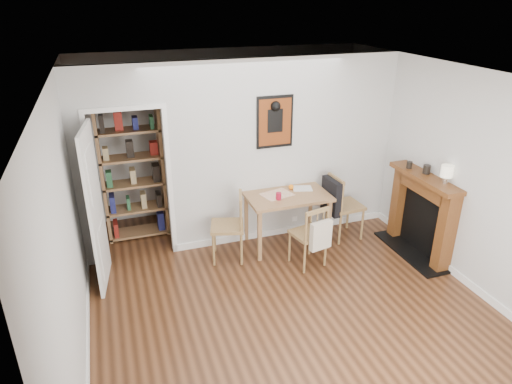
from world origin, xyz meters
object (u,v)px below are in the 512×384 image
object	(u,v)px
bookshelf	(132,171)
red_glass	(279,196)
orange_fruit	(291,187)
dining_table	(287,200)
chair_right	(344,205)
chair_front	(309,234)
ceramic_jar_b	(409,165)
fireplace	(422,212)
notebook	(302,188)
mantel_lamp	(447,172)
ceramic_jar_a	(427,169)
chair_left	(227,227)

from	to	relation	value
bookshelf	red_glass	size ratio (longest dim) A/B	21.38
bookshelf	orange_fruit	bearing A→B (deg)	-21.17
dining_table	chair_right	bearing A→B (deg)	-4.48
chair_front	ceramic_jar_b	distance (m)	1.69
chair_right	fireplace	bearing A→B (deg)	-42.86
dining_table	fireplace	distance (m)	1.85
fireplace	dining_table	bearing A→B (deg)	154.32
red_glass	notebook	world-z (taller)	red_glass
red_glass	mantel_lamp	distance (m)	2.15
notebook	fireplace	bearing A→B (deg)	-33.32
fireplace	mantel_lamp	world-z (taller)	mantel_lamp
fireplace	red_glass	size ratio (longest dim) A/B	12.85
chair_front	mantel_lamp	bearing A→B (deg)	-17.17
orange_fruit	notebook	world-z (taller)	orange_fruit
chair_front	ceramic_jar_a	bearing A→B (deg)	-5.24
chair_front	red_glass	bearing A→B (deg)	117.63
chair_right	orange_fruit	distance (m)	0.84
chair_front	fireplace	bearing A→B (deg)	-7.40
orange_fruit	ceramic_jar_b	world-z (taller)	ceramic_jar_b
dining_table	orange_fruit	size ratio (longest dim) A/B	15.76
red_glass	notebook	bearing A→B (deg)	26.86
ceramic_jar_b	chair_left	bearing A→B (deg)	170.95
dining_table	mantel_lamp	world-z (taller)	mantel_lamp
red_glass	mantel_lamp	bearing A→B (deg)	-27.60
dining_table	mantel_lamp	bearing A→B (deg)	-32.95
bookshelf	orange_fruit	xyz separation A→B (m)	(2.12, -0.82, -0.21)
chair_left	mantel_lamp	world-z (taller)	mantel_lamp
chair_right	fireplace	distance (m)	1.08
chair_front	mantel_lamp	world-z (taller)	mantel_lamp
orange_fruit	notebook	xyz separation A→B (m)	(0.16, -0.04, -0.03)
chair_left	bookshelf	size ratio (longest dim) A/B	0.46
chair_right	ceramic_jar_b	distance (m)	1.08
chair_right	chair_front	bearing A→B (deg)	-146.86
chair_left	ceramic_jar_b	world-z (taller)	ceramic_jar_b
orange_fruit	chair_left	bearing A→B (deg)	-166.02
fireplace	orange_fruit	world-z (taller)	fireplace
red_glass	mantel_lamp	xyz separation A→B (m)	(1.86, -0.97, 0.48)
chair_left	fireplace	xyz separation A→B (m)	(2.57, -0.69, 0.14)
orange_fruit	notebook	distance (m)	0.17
fireplace	ceramic_jar_a	xyz separation A→B (m)	(0.01, 0.06, 0.60)
ceramic_jar_a	ceramic_jar_b	distance (m)	0.26
chair_front	red_glass	size ratio (longest dim) A/B	9.04
chair_left	chair_front	distance (m)	1.09
fireplace	ceramic_jar_b	size ratio (longest dim) A/B	13.03
chair_left	chair_front	size ratio (longest dim) A/B	1.09
chair_left	chair_right	xyz separation A→B (m)	(1.78, 0.04, 0.03)
chair_right	bookshelf	distance (m)	3.10
chair_left	ceramic_jar_a	world-z (taller)	ceramic_jar_a
chair_left	ceramic_jar_b	bearing A→B (deg)	-9.05
chair_left	notebook	world-z (taller)	chair_left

